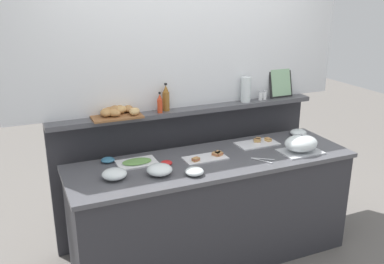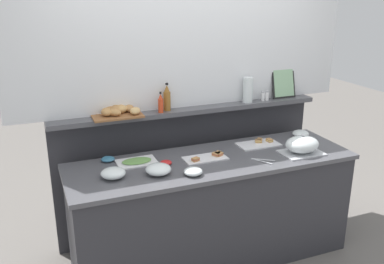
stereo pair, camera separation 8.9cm
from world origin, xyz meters
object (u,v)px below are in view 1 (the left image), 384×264
at_px(sandwich_platter_side, 258,143).
at_px(serving_tongs, 262,160).
at_px(sandwich_platter_front, 207,157).
at_px(glass_bowl_large, 114,174).
at_px(glass_bowl_small, 194,172).
at_px(bread_basket, 117,111).
at_px(framed_picture, 281,82).
at_px(glass_bowl_extra, 160,170).
at_px(hot_sauce_bottle, 160,104).
at_px(condiment_bowl_cream, 166,163).
at_px(water_carafe, 246,89).
at_px(cold_cuts_platter, 137,162).
at_px(condiment_bowl_red, 108,160).
at_px(serving_cloche, 301,144).
at_px(salt_shaker, 261,96).
at_px(pepper_shaker, 265,95).
at_px(vinegar_bottle_amber, 166,99).
at_px(glass_bowl_medium, 298,133).

xyz_separation_m(sandwich_platter_side, serving_tongs, (-0.17, -0.33, -0.00)).
height_order(sandwich_platter_front, glass_bowl_large, glass_bowl_large).
relative_size(glass_bowl_small, bread_basket, 0.34).
relative_size(bread_basket, framed_picture, 1.45).
relative_size(sandwich_platter_side, glass_bowl_extra, 1.92).
bearing_deg(hot_sauce_bottle, glass_bowl_large, -137.27).
bearing_deg(condiment_bowl_cream, sandwich_platter_front, -1.01).
distance_m(glass_bowl_small, water_carafe, 1.12).
height_order(cold_cuts_platter, condiment_bowl_red, condiment_bowl_red).
distance_m(serving_cloche, bread_basket, 1.53).
xyz_separation_m(condiment_bowl_cream, framed_picture, (1.33, 0.46, 0.42)).
bearing_deg(water_carafe, sandwich_platter_side, -96.57).
relative_size(condiment_bowl_cream, framed_picture, 0.33).
relative_size(salt_shaker, pepper_shaker, 1.00).
bearing_deg(vinegar_bottle_amber, framed_picture, 1.29).
height_order(condiment_bowl_red, pepper_shaker, pepper_shaker).
distance_m(sandwich_platter_front, pepper_shaker, 0.96).
bearing_deg(serving_cloche, cold_cuts_platter, 166.61).
distance_m(sandwich_platter_front, serving_cloche, 0.79).
distance_m(glass_bowl_small, condiment_bowl_red, 0.71).
relative_size(glass_bowl_extra, salt_shaker, 2.17).
height_order(glass_bowl_medium, glass_bowl_extra, glass_bowl_extra).
xyz_separation_m(serving_tongs, water_carafe, (0.20, 0.63, 0.41)).
height_order(sandwich_platter_front, salt_shaker, salt_shaker).
height_order(vinegar_bottle_amber, framed_picture, framed_picture).
xyz_separation_m(glass_bowl_small, water_carafe, (0.80, 0.67, 0.39)).
distance_m(glass_bowl_large, glass_bowl_small, 0.57).
distance_m(condiment_bowl_cream, vinegar_bottle_amber, 0.61).
relative_size(glass_bowl_extra, framed_picture, 0.68).
height_order(cold_cuts_platter, condiment_bowl_cream, condiment_bowl_cream).
bearing_deg(glass_bowl_medium, serving_cloche, -124.36).
bearing_deg(sandwich_platter_front, condiment_bowl_cream, 178.99).
bearing_deg(serving_tongs, water_carafe, 72.08).
height_order(glass_bowl_extra, condiment_bowl_cream, glass_bowl_extra).
bearing_deg(pepper_shaker, vinegar_bottle_amber, 179.28).
relative_size(cold_cuts_platter, salt_shaker, 3.55).
height_order(glass_bowl_extra, salt_shaker, salt_shaker).
height_order(condiment_bowl_red, vinegar_bottle_amber, vinegar_bottle_amber).
distance_m(sandwich_platter_front, salt_shaker, 0.92).
bearing_deg(glass_bowl_small, sandwich_platter_front, 48.37).
bearing_deg(pepper_shaker, water_carafe, 180.00).
relative_size(cold_cuts_platter, pepper_shaker, 3.55).
distance_m(sandwich_platter_front, condiment_bowl_cream, 0.34).
relative_size(sandwich_platter_front, serving_tongs, 2.11).
relative_size(pepper_shaker, framed_picture, 0.31).
relative_size(sandwich_platter_front, hot_sauce_bottle, 1.96).
xyz_separation_m(condiment_bowl_cream, vinegar_bottle_amber, (0.16, 0.43, 0.39)).
relative_size(serving_cloche, pepper_shaker, 3.91).
distance_m(vinegar_bottle_amber, pepper_shaker, 0.97).
bearing_deg(salt_shaker, hot_sauce_bottle, -178.28).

